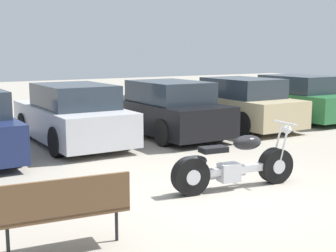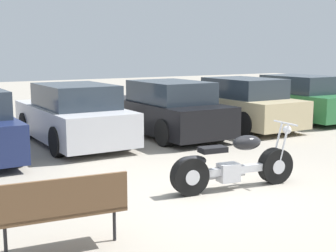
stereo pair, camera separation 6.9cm
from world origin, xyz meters
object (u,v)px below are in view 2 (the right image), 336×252
motorcycle (233,165)px  parked_car_silver (73,116)px  parked_car_champagne (239,104)px  parked_car_green (295,99)px  parked_car_black (167,110)px  park_bench (63,206)px

motorcycle → parked_car_silver: (-0.92, 5.06, 0.29)m
parked_car_champagne → parked_car_green: size_ratio=1.00×
parked_car_silver → parked_car_champagne: size_ratio=1.00×
parked_car_black → parked_car_champagne: bearing=1.1°
parked_car_silver → park_bench: bearing=-110.7°
parked_car_green → park_bench: 11.63m
parked_car_green → park_bench: (-9.92, -6.07, -0.14)m
motorcycle → parked_car_champagne: parked_car_champagne is taller
parked_car_silver → parked_car_black: (2.55, -0.22, 0.00)m
motorcycle → parked_car_silver: bearing=100.3°
parked_car_green → park_bench: bearing=-148.5°
parked_car_champagne → park_bench: size_ratio=2.85×
parked_car_champagne → parked_car_black: bearing=-178.9°
parked_car_champagne → park_bench: (-7.37, -5.85, -0.14)m
parked_car_black → motorcycle: bearing=-108.6°
parked_car_black → parked_car_silver: bearing=175.1°
motorcycle → parked_car_silver: 5.15m
parked_car_black → park_bench: 7.54m
parked_car_silver → parked_car_champagne: 5.10m
parked_car_black → parked_car_champagne: (2.55, 0.05, 0.00)m
parked_car_green → parked_car_black: bearing=-176.9°
parked_car_black → parked_car_green: same height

